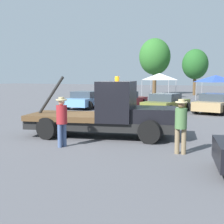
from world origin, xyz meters
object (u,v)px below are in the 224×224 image
(tow_truck, at_px, (110,114))
(parked_car_maroon, at_px, (125,100))
(parked_car_skyblue, at_px, (86,100))
(tree_right, at_px, (195,64))
(parked_car_olive, at_px, (166,103))
(parked_car_tan, at_px, (216,103))
(tree_left, at_px, (155,57))
(person_near_truck, at_px, (181,122))
(canopy_tent_white, at_px, (159,77))
(person_at_hood, at_px, (62,118))
(canopy_tent_blue, at_px, (216,79))

(tow_truck, distance_m, parked_car_maroon, 11.69)
(parked_car_skyblue, distance_m, tree_right, 22.12)
(tow_truck, relative_size, parked_car_olive, 1.36)
(parked_car_skyblue, relative_size, tree_right, 0.79)
(parked_car_tan, height_order, tree_left, tree_left)
(parked_car_maroon, bearing_deg, parked_car_skyblue, 110.83)
(person_near_truck, relative_size, parked_car_maroon, 0.38)
(parked_car_skyblue, xyz_separation_m, canopy_tent_white, (1.28, 15.11, 1.86))
(person_near_truck, distance_m, parked_car_tan, 12.81)
(tree_left, height_order, tree_right, tree_left)
(person_at_hood, distance_m, parked_car_skyblue, 14.09)
(tree_left, relative_size, tree_right, 1.28)
(canopy_tent_white, relative_size, tree_right, 0.54)
(person_near_truck, distance_m, parked_car_olive, 11.92)
(parked_car_tan, relative_size, tree_left, 0.62)
(tow_truck, bearing_deg, person_at_hood, -120.35)
(tow_truck, bearing_deg, person_near_truck, -40.59)
(tow_truck, height_order, parked_car_skyblue, tow_truck)
(parked_car_maroon, height_order, tree_left, tree_left)
(canopy_tent_white, bearing_deg, parked_car_olive, -70.66)
(tree_left, bearing_deg, person_at_hood, -76.86)
(person_near_truck, bearing_deg, parked_car_tan, -8.01)
(parked_car_skyblue, height_order, parked_car_olive, same)
(parked_car_skyblue, bearing_deg, person_near_truck, -144.00)
(person_near_truck, bearing_deg, parked_car_maroon, 20.00)
(tree_left, xyz_separation_m, tree_right, (5.69, -0.00, -1.15))
(tree_right, bearing_deg, canopy_tent_white, -115.07)
(parked_car_maroon, xyz_separation_m, tree_right, (1.25, 20.56, 3.51))
(parked_car_maroon, xyz_separation_m, canopy_tent_blue, (5.03, 12.96, 1.64))
(parked_car_skyblue, bearing_deg, tow_truck, -150.47)
(canopy_tent_blue, relative_size, tree_right, 0.57)
(parked_car_maroon, bearing_deg, parked_car_tan, -83.19)
(parked_car_tan, height_order, canopy_tent_blue, canopy_tent_blue)
(parked_car_tan, relative_size, tree_right, 0.79)
(canopy_tent_blue, bearing_deg, tree_right, 116.39)
(tow_truck, xyz_separation_m, parked_car_olive, (-0.45, 9.68, -0.32))
(tow_truck, bearing_deg, tree_right, 80.70)
(parked_car_skyblue, distance_m, parked_car_olive, 6.73)
(person_at_hood, distance_m, canopy_tent_white, 28.14)
(parked_car_skyblue, xyz_separation_m, tree_right, (4.24, 21.42, 3.51))
(tow_truck, height_order, canopy_tent_blue, canopy_tent_blue)
(tow_truck, xyz_separation_m, person_at_hood, (-0.69, -2.45, 0.07))
(parked_car_skyblue, relative_size, canopy_tent_blue, 1.38)
(parked_car_tan, relative_size, canopy_tent_white, 1.46)
(person_at_hood, xyz_separation_m, tree_left, (-7.92, 33.94, 4.26))
(canopy_tent_white, distance_m, tree_right, 7.17)
(tow_truck, distance_m, person_near_truck, 3.70)
(parked_car_maroon, relative_size, tree_right, 0.75)
(person_at_hood, distance_m, parked_car_tan, 14.03)
(parked_car_olive, height_order, tree_right, tree_right)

